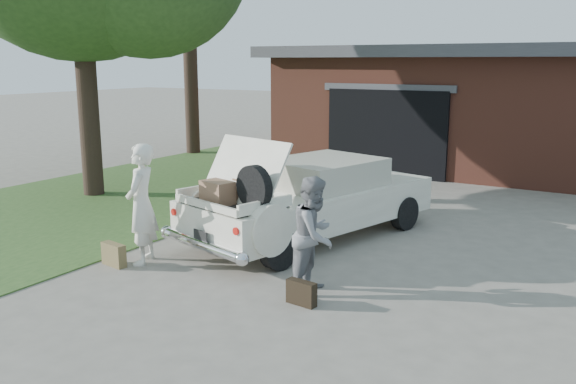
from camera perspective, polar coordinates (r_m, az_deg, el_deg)
The scene contains 8 objects.
ground at distance 8.41m, azimuth -2.12°, elevation -8.09°, with size 90.00×90.00×0.00m, color gray.
grass_strip at distance 14.03m, azimuth -14.38°, elevation -0.15°, with size 6.00×16.00×0.02m, color #2D4C1E.
house at distance 18.42m, azimuth 20.61°, elevation 7.54°, with size 12.80×7.80×3.30m.
sedan at distance 10.10m, azimuth 2.12°, elevation -0.61°, with size 2.89×4.89×1.78m.
woman_left at distance 9.05m, azimuth -13.55°, elevation -1.12°, with size 0.64×0.42×1.76m, color white.
woman_right at distance 7.72m, azimuth 2.50°, elevation -4.05°, with size 0.74×0.57×1.51m, color gray.
suitcase_left at distance 9.21m, azimuth -15.99°, elevation -5.65°, with size 0.43×0.14×0.33m, color olive.
suitcase_right at distance 7.50m, azimuth 1.26°, elevation -9.42°, with size 0.39×0.12×0.30m, color black.
Camera 1 is at (4.32, -6.60, 2.91)m, focal length 38.00 mm.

